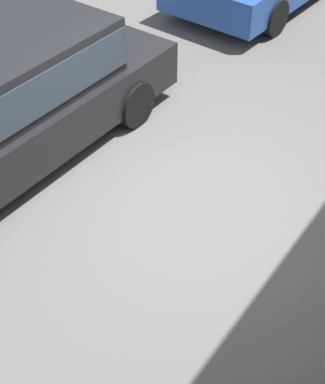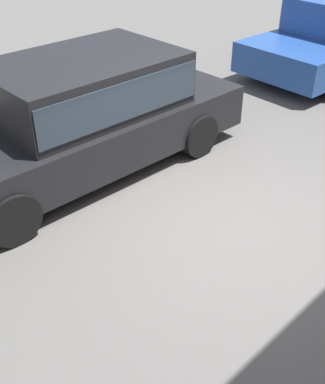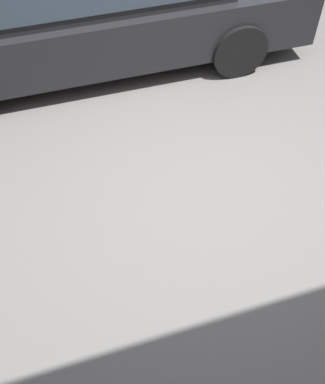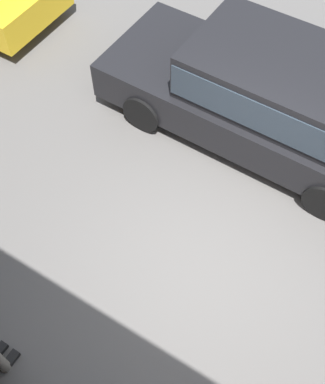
{
  "view_description": "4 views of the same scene",
  "coord_description": "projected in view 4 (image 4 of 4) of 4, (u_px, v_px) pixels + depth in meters",
  "views": [
    {
      "loc": [
        4.17,
        2.6,
        4.5
      ],
      "look_at": [
        0.75,
        0.18,
        0.82
      ],
      "focal_mm": 55.0,
      "sensor_mm": 36.0,
      "label": 1
    },
    {
      "loc": [
        3.74,
        2.6,
        3.39
      ],
      "look_at": [
        1.32,
        0.12,
        1.12
      ],
      "focal_mm": 45.0,
      "sensor_mm": 36.0,
      "label": 2
    },
    {
      "loc": [
        1.21,
        2.6,
        3.35
      ],
      "look_at": [
        0.59,
        0.64,
        0.85
      ],
      "focal_mm": 45.0,
      "sensor_mm": 36.0,
      "label": 3
    },
    {
      "loc": [
        -0.88,
        2.6,
        5.64
      ],
      "look_at": [
        0.74,
        -0.05,
        1.0
      ],
      "focal_mm": 45.0,
      "sensor_mm": 36.0,
      "label": 4
    }
  ],
  "objects": [
    {
      "name": "ground_plane",
      "position": [
        210.0,
        263.0,
        6.18
      ],
      "size": [
        60.0,
        60.0,
        0.0
      ],
      "primitive_type": "plane",
      "color": "#565451"
    },
    {
      "name": "parked_car_mid",
      "position": [
        268.0,
        93.0,
        6.73
      ],
      "size": [
        4.74,
        2.0,
        1.5
      ],
      "color": "black",
      "rests_on": "ground_plane"
    }
  ]
}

